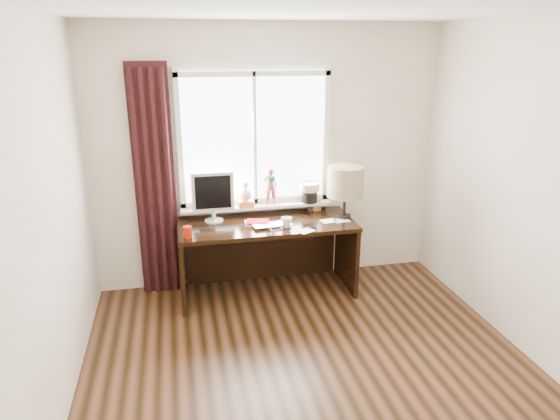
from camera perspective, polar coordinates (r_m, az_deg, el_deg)
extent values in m
cube|color=#532F1B|center=(3.82, 4.98, -20.43)|extent=(3.50, 4.00, 0.00)
cube|color=white|center=(2.98, 6.47, 22.32)|extent=(3.50, 4.00, 0.00)
cube|color=#C3B69C|center=(5.03, -1.24, 5.94)|extent=(3.50, 0.00, 2.60)
cube|color=#C3B69C|center=(3.14, -26.54, -3.97)|extent=(0.00, 4.00, 2.60)
imported|color=silver|center=(4.71, -0.90, -1.75)|extent=(0.39, 0.28, 0.03)
imported|color=white|center=(4.69, 0.74, -1.38)|extent=(0.14, 0.13, 0.10)
cylinder|color=#951B04|center=(4.51, -10.52, -2.50)|extent=(0.08, 0.08, 0.10)
cube|color=white|center=(4.95, -2.94, 8.08)|extent=(1.40, 0.02, 1.30)
cube|color=silver|center=(5.08, -2.78, 1.08)|extent=(1.50, 0.05, 0.05)
cube|color=silver|center=(4.86, -3.02, 15.29)|extent=(1.50, 0.05, 0.05)
cube|color=silver|center=(4.87, -11.41, 7.55)|extent=(0.05, 0.05, 1.40)
cube|color=silver|center=(5.09, 5.27, 8.31)|extent=(0.05, 0.05, 1.40)
cube|color=silver|center=(4.93, -2.89, 8.02)|extent=(0.03, 0.05, 1.30)
cube|color=silver|center=(5.05, -2.68, 0.48)|extent=(1.52, 0.18, 0.03)
cylinder|color=maroon|center=(4.92, -8.52, 1.66)|extent=(0.15, 0.15, 0.27)
cube|color=gold|center=(4.98, -3.94, 0.77)|extent=(0.15, 0.12, 0.06)
sphere|color=beige|center=(4.96, -3.97, 1.81)|extent=(0.13, 0.13, 0.13)
sphere|color=beige|center=(4.93, -3.99, 2.93)|extent=(0.07, 0.07, 0.07)
imported|color=brown|center=(5.00, -1.04, 2.75)|extent=(0.15, 0.11, 0.38)
cylinder|color=#1E4C51|center=(4.97, -1.02, 3.63)|extent=(0.10, 0.10, 0.05)
cylinder|color=black|center=(5.11, 3.39, 1.57)|extent=(0.16, 0.16, 0.12)
cylinder|color=#8C6B4C|center=(5.08, 3.41, 2.65)|extent=(0.20, 0.20, 0.08)
cube|color=black|center=(4.92, -14.10, 2.97)|extent=(0.38, 0.05, 2.25)
cylinder|color=black|center=(4.90, -15.72, 2.47)|extent=(0.06, 0.06, 2.20)
cylinder|color=black|center=(4.89, -14.67, 2.54)|extent=(0.06, 0.06, 2.20)
cylinder|color=black|center=(4.89, -13.62, 2.62)|extent=(0.06, 0.06, 2.20)
cylinder|color=black|center=(4.89, -12.56, 2.69)|extent=(0.06, 0.06, 2.20)
cube|color=black|center=(4.83, -1.52, -1.67)|extent=(1.70, 0.70, 0.04)
cube|color=black|center=(4.90, -11.13, -6.46)|extent=(0.04, 0.64, 0.71)
cube|color=black|center=(5.17, 7.62, -4.89)|extent=(0.04, 0.64, 0.71)
cube|color=black|center=(5.27, -2.16, -4.27)|extent=(1.60, 0.03, 0.71)
cylinder|color=beige|center=(4.90, -7.55, -1.20)|extent=(0.18, 0.18, 0.01)
cylinder|color=beige|center=(4.88, -7.58, -0.56)|extent=(0.04, 0.04, 0.10)
cube|color=beige|center=(4.81, -7.69, 2.08)|extent=(0.40, 0.04, 0.38)
cube|color=black|center=(4.78, -7.67, 2.00)|extent=(0.34, 0.01, 0.32)
cube|color=beige|center=(4.79, -2.71, -1.49)|extent=(0.23, 0.18, 0.02)
cube|color=maroon|center=(4.78, -2.58, -1.34)|extent=(0.24, 0.20, 0.01)
cylinder|color=black|center=(5.16, 3.57, 0.56)|extent=(0.09, 0.09, 0.12)
cylinder|color=black|center=(5.15, 3.39, 1.12)|extent=(0.01, 0.01, 0.22)
cylinder|color=black|center=(5.14, 3.73, 0.92)|extent=(0.01, 0.01, 0.19)
cylinder|color=black|center=(5.15, 3.54, 1.30)|extent=(0.01, 0.01, 0.25)
cylinder|color=black|center=(5.16, 3.73, 0.88)|extent=(0.01, 0.01, 0.17)
cube|color=gold|center=(5.14, 4.18, 0.55)|extent=(0.10, 0.02, 0.13)
cube|color=#996633|center=(5.13, 4.21, 0.51)|extent=(0.08, 0.01, 0.10)
cylinder|color=black|center=(4.99, 7.30, -0.70)|extent=(0.14, 0.14, 0.03)
cylinder|color=black|center=(4.95, 7.36, 0.66)|extent=(0.03, 0.03, 0.22)
cylinder|color=tan|center=(4.89, 7.47, 3.23)|extent=(0.35, 0.35, 0.30)
cube|color=white|center=(4.88, 5.61, -1.25)|extent=(0.17, 0.14, 0.00)
cube|color=white|center=(4.91, 7.07, -1.20)|extent=(0.16, 0.12, 0.00)
cube|color=white|center=(4.61, 2.97, -2.40)|extent=(0.18, 0.17, 0.00)
torus|color=black|center=(4.72, 3.35, -1.90)|extent=(0.17, 0.17, 0.01)
torus|color=black|center=(5.04, 2.92, -0.51)|extent=(0.12, 0.12, 0.01)
torus|color=black|center=(4.85, -0.49, -1.28)|extent=(0.11, 0.11, 0.01)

